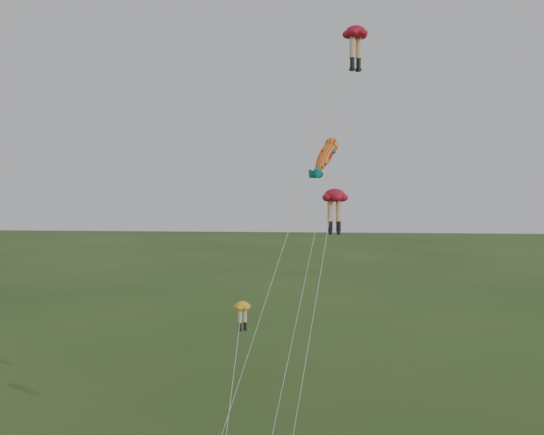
{
  "coord_description": "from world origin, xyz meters",
  "views": [
    {
      "loc": [
        2.77,
        -28.08,
        15.34
      ],
      "look_at": [
        0.17,
        6.0,
        13.23
      ],
      "focal_mm": 40.0,
      "sensor_mm": 36.0,
      "label": 1
    }
  ],
  "objects": [
    {
      "name": "legs_kite_red_high",
      "position": [
        4.9,
        9.55,
        23.83
      ],
      "size": [
        9.0,
        10.37,
        24.75
      ],
      "rotation": [
        0.0,
        0.0,
        0.63
      ],
      "color": "#B01226",
      "rests_on": "ground"
    },
    {
      "name": "fish_kite",
      "position": [
        3.22,
        8.83,
        16.78
      ],
      "size": [
        4.43,
        11.15,
        18.19
      ],
      "rotation": [
        0.79,
        0.0,
        -0.59
      ],
      "color": "#FFA820",
      "rests_on": "ground"
    },
    {
      "name": "legs_kite_red_mid",
      "position": [
        3.55,
        2.41,
        14.15
      ],
      "size": [
        3.39,
        6.92,
        14.93
      ],
      "rotation": [
        0.0,
        0.0,
        -0.08
      ],
      "color": "#B01226",
      "rests_on": "ground"
    },
    {
      "name": "legs_kite_yellow",
      "position": [
        -1.11,
        2.13,
        8.33
      ],
      "size": [
        1.28,
        6.36,
        9.14
      ],
      "rotation": [
        0.0,
        0.0,
        0.52
      ],
      "color": "yellow",
      "rests_on": "ground"
    }
  ]
}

